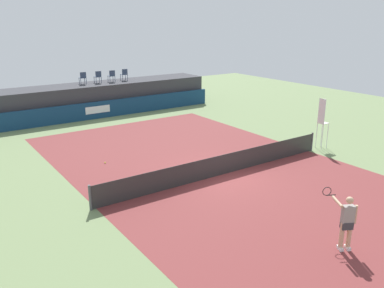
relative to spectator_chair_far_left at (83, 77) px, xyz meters
The scene contains 14 objects.
ground_plane 12.81m from the spectator_chair_far_left, 87.36° to the right, with size 48.00×48.00×0.00m, color #6B7F51.
court_inner 15.75m from the spectator_chair_far_left, 87.87° to the right, with size 12.00×22.00×0.00m, color maroon.
sponsor_wall 2.96m from the spectator_chair_far_left, 74.00° to the right, with size 18.00×0.22×1.20m.
spectator_platform 1.71m from the spectator_chair_far_left, 19.65° to the right, with size 18.00×2.80×2.20m, color #38383D.
spectator_chair_far_left is the anchor object (origin of this frame).
spectator_chair_left 1.13m from the spectator_chair_far_left, ahead, with size 0.45×0.45×0.89m.
spectator_chair_center 2.17m from the spectator_chair_far_left, ahead, with size 0.46×0.46×0.89m.
spectator_chair_right 3.30m from the spectator_chair_far_left, ahead, with size 0.46×0.46×0.89m.
umpire_chair 17.24m from the spectator_chair_far_left, 64.26° to the right, with size 0.46×0.46×2.76m.
tennis_net 15.67m from the spectator_chair_far_left, 87.87° to the right, with size 12.40×0.02×0.95m, color #2D2D2D.
net_post_near 16.64m from the spectator_chair_far_left, 109.93° to the right, with size 0.10×0.10×1.00m, color #4C4C51.
net_post_far 17.06m from the spectator_chair_far_left, 66.39° to the right, with size 0.10×0.10×1.00m, color #4C4C51.
tennis_player 22.55m from the spectator_chair_far_left, 90.52° to the right, with size 0.65×1.26×1.77m.
tennis_ball 11.82m from the spectator_chair_far_left, 105.99° to the right, with size 0.07×0.07×0.07m, color #D8EA33.
Camera 1 is at (-10.86, -13.30, 6.81)m, focal length 37.74 mm.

